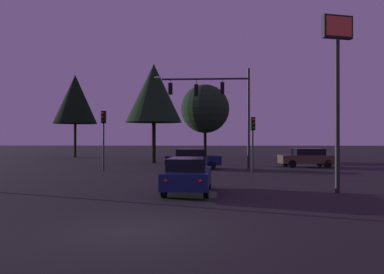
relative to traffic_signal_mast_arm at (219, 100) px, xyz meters
name	(u,v)px	position (x,y,z in m)	size (l,w,h in m)	color
ground_plane	(184,164)	(-2.95, 5.38, -5.34)	(168.00, 168.00, 0.00)	black
traffic_signal_mast_arm	(219,100)	(0.00, 0.00, 0.00)	(7.36, 0.49, 7.71)	#232326
traffic_light_corner_left	(253,133)	(2.17, -3.07, -2.62)	(0.36, 0.38, 3.81)	#232326
traffic_light_corner_right	(103,128)	(-8.44, -1.90, -2.26)	(0.35, 0.38, 4.35)	#232326
car_nearside_lane	(188,174)	(-1.85, -12.47, -4.55)	(2.09, 4.48, 1.52)	#0F1947
car_crossing_left	(307,157)	(7.27, 2.18, -4.55)	(4.61, 2.23, 1.52)	#473828
car_crossing_right	(193,158)	(-2.00, 0.38, -4.55)	(4.47, 1.92, 1.52)	#0F1947
store_sign_illuminated	(337,64)	(4.61, -12.32, 0.24)	(1.42, 0.61, 7.69)	#232326
tree_behind_sign	(75,99)	(-17.12, 16.98, 1.85)	(5.32, 5.32, 10.24)	black
tree_left_far	(154,93)	(-5.97, 6.95, 1.35)	(5.37, 5.37, 9.52)	black
tree_center_horizon	(205,109)	(-1.02, 16.84, 0.61)	(5.94, 5.94, 8.93)	black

